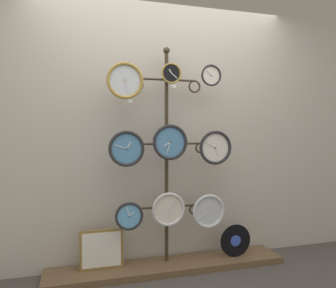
{
  "coord_description": "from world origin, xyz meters",
  "views": [
    {
      "loc": [
        -0.82,
        -2.5,
        1.28
      ],
      "look_at": [
        0.0,
        0.36,
        1.16
      ],
      "focal_mm": 35.0,
      "sensor_mm": 36.0,
      "label": 1
    }
  ],
  "objects": [
    {
      "name": "price_tag_upper",
      "position": [
        -0.36,
        0.3,
        1.54
      ],
      "size": [
        0.04,
        0.0,
        0.03
      ],
      "color": "white"
    },
    {
      "name": "clock_top_right",
      "position": [
        0.41,
        0.33,
        1.79
      ],
      "size": [
        0.2,
        0.04,
        0.2
      ],
      "color": "silver"
    },
    {
      "name": "clock_bottom_center",
      "position": [
        -0.01,
        0.31,
        0.57
      ],
      "size": [
        0.31,
        0.04,
        0.31
      ],
      "color": "silver"
    },
    {
      "name": "clock_middle_right",
      "position": [
        0.45,
        0.31,
        1.12
      ],
      "size": [
        0.32,
        0.04,
        0.32
      ],
      "color": "silver"
    },
    {
      "name": "low_shelf",
      "position": [
        0.0,
        0.35,
        0.03
      ],
      "size": [
        2.2,
        0.36,
        0.06
      ],
      "color": "brown",
      "rests_on": "ground_plane"
    },
    {
      "name": "ground_plane",
      "position": [
        0.0,
        0.0,
        0.0
      ],
      "size": [
        12.0,
        12.0,
        0.0
      ],
      "primitive_type": "plane",
      "color": "#47423D"
    },
    {
      "name": "picture_frame",
      "position": [
        -0.6,
        0.38,
        0.24
      ],
      "size": [
        0.38,
        0.02,
        0.35
      ],
      "color": "olive",
      "rests_on": "low_shelf"
    },
    {
      "name": "clock_middle_center",
      "position": [
        -0.0,
        0.29,
        1.18
      ],
      "size": [
        0.32,
        0.04,
        0.32
      ],
      "color": "#4C84B2"
    },
    {
      "name": "price_tag_mid",
      "position": [
        0.04,
        0.31,
        1.68
      ],
      "size": [
        0.04,
        0.0,
        0.03
      ],
      "color": "white"
    },
    {
      "name": "vinyl_record",
      "position": [
        0.67,
        0.31,
        0.22
      ],
      "size": [
        0.32,
        0.01,
        0.32
      ],
      "color": "black",
      "rests_on": "low_shelf"
    },
    {
      "name": "shop_wall",
      "position": [
        0.0,
        0.57,
        1.4
      ],
      "size": [
        4.4,
        0.04,
        2.8
      ],
      "color": "#BCB2A3",
      "rests_on": "ground_plane"
    },
    {
      "name": "clock_top_left",
      "position": [
        -0.4,
        0.3,
        1.71
      ],
      "size": [
        0.32,
        0.04,
        0.32
      ],
      "color": "silver"
    },
    {
      "name": "clock_top_center",
      "position": [
        0.02,
        0.32,
        1.79
      ],
      "size": [
        0.19,
        0.04,
        0.19
      ],
      "color": "black"
    },
    {
      "name": "clock_bottom_left",
      "position": [
        -0.37,
        0.31,
        0.54
      ],
      "size": [
        0.25,
        0.04,
        0.25
      ],
      "color": "#60A8DB"
    },
    {
      "name": "clock_bottom_right",
      "position": [
        0.38,
        0.31,
        0.53
      ],
      "size": [
        0.32,
        0.04,
        0.32
      ],
      "color": "silver"
    },
    {
      "name": "clock_middle_left",
      "position": [
        -0.39,
        0.3,
        1.13
      ],
      "size": [
        0.31,
        0.04,
        0.31
      ],
      "color": "#4C84B2"
    },
    {
      "name": "display_stand",
      "position": [
        0.0,
        0.41,
        0.77
      ],
      "size": [
        0.77,
        0.32,
        2.05
      ],
      "color": "#382D1E",
      "rests_on": "ground_plane"
    }
  ]
}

